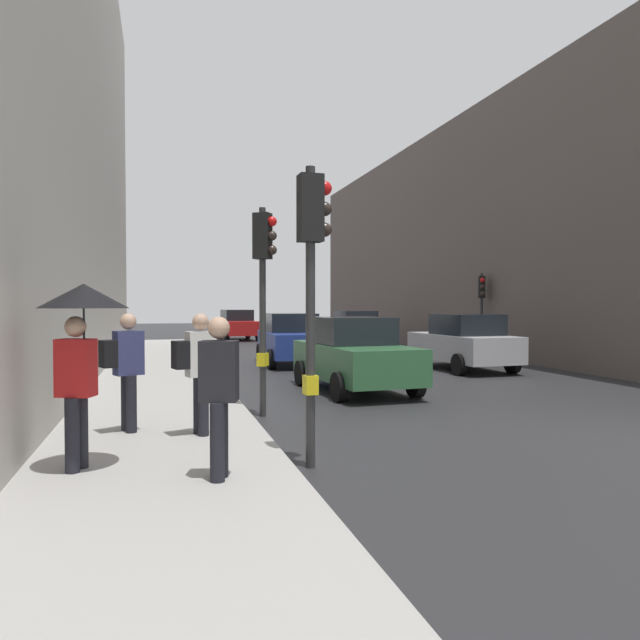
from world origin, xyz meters
TOP-DOWN VIEW (x-y plane):
  - ground_plane at (0.00, 0.00)m, footprint 120.00×120.00m
  - sidewalk_kerb at (-6.90, 6.00)m, footprint 3.11×40.00m
  - building_facade_right at (11.35, 17.23)m, footprint 12.00×35.37m
  - traffic_light_near_right at (-5.03, 3.37)m, footprint 0.44×0.38m
  - traffic_light_mid_street at (5.04, 12.96)m, footprint 0.33×0.45m
  - traffic_light_near_left at (-5.03, -0.21)m, footprint 0.43×0.25m
  - car_red_sedan at (-2.46, 27.49)m, footprint 2.27×4.32m
  - car_white_compact at (2.19, 19.85)m, footprint 2.03×4.20m
  - car_blue_van at (-2.50, 12.59)m, footprint 2.12×4.25m
  - car_green_estate at (-2.41, 6.01)m, footprint 2.24×4.31m
  - car_silver_hatchback at (2.37, 9.47)m, footprint 2.15×4.27m
  - pedestrian_with_umbrella at (-7.75, -0.21)m, footprint 1.00×1.00m
  - pedestrian_with_grey_backpack at (-7.38, 1.84)m, footprint 0.66×0.48m
  - pedestrian_with_black_backpack at (-6.35, 1.35)m, footprint 0.65×0.42m
  - pedestrian_in_dark_coat at (-6.26, -0.96)m, footprint 0.46×0.37m

SIDE VIEW (x-z plane):
  - ground_plane at x=0.00m, z-range 0.00..0.00m
  - sidewalk_kerb at x=-6.90m, z-range 0.00..0.16m
  - car_red_sedan at x=-2.46m, z-range 0.00..1.76m
  - car_white_compact at x=2.19m, z-range 0.00..1.76m
  - car_blue_van at x=-2.50m, z-range 0.00..1.76m
  - car_green_estate at x=-2.41m, z-range 0.00..1.76m
  - car_silver_hatchback at x=2.37m, z-range 0.00..1.76m
  - pedestrian_in_dark_coat at x=-6.26m, z-range 0.25..2.02m
  - pedestrian_with_grey_backpack at x=-7.38m, z-range 0.28..2.05m
  - pedestrian_with_black_backpack at x=-6.35m, z-range 0.28..2.05m
  - pedestrian_with_umbrella at x=-7.75m, z-range 0.77..2.91m
  - traffic_light_mid_street at x=5.04m, z-range 0.62..3.87m
  - traffic_light_near_left at x=-5.03m, z-range 0.72..4.50m
  - traffic_light_near_right at x=-5.03m, z-range 0.73..4.56m
  - building_facade_right at x=11.35m, z-range 0.00..10.06m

